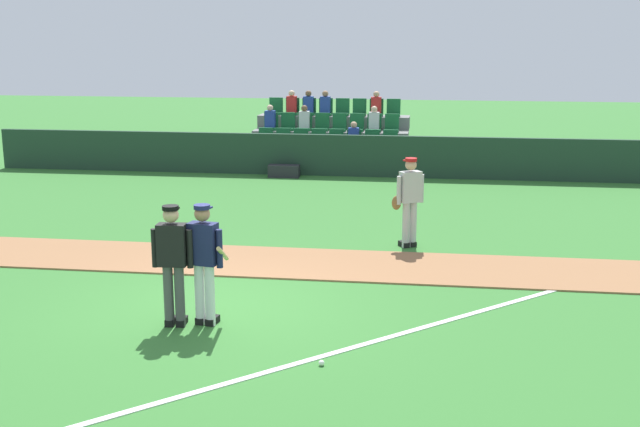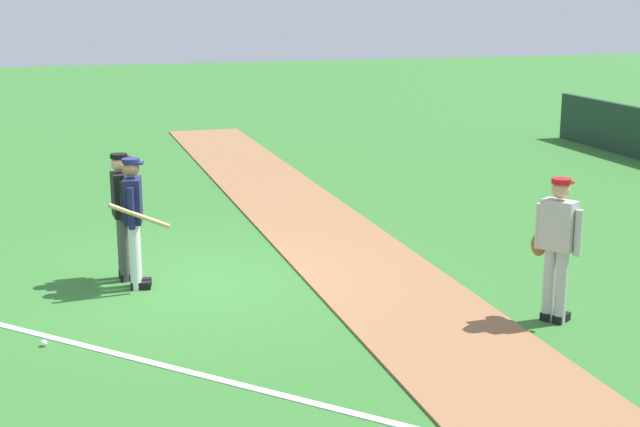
{
  "view_description": "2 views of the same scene",
  "coord_description": "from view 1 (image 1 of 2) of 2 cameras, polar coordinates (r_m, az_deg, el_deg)",
  "views": [
    {
      "loc": [
        3.16,
        -11.07,
        4.07
      ],
      "look_at": [
        1.34,
        1.82,
        1.12
      ],
      "focal_mm": 44.48,
      "sensor_mm": 36.0,
      "label": 1
    },
    {
      "loc": [
        12.03,
        -1.65,
        3.86
      ],
      "look_at": [
        0.71,
        1.7,
        1.02
      ],
      "focal_mm": 51.65,
      "sensor_mm": 36.0,
      "label": 2
    }
  ],
  "objects": [
    {
      "name": "dugout_fence",
      "position": [
        23.33,
        0.17,
        4.23
      ],
      "size": [
        20.0,
        0.16,
        1.21
      ],
      "primitive_type": "cube",
      "color": "#1E3828",
      "rests_on": "ground"
    },
    {
      "name": "umpire_home_plate",
      "position": [
        11.32,
        -10.53,
        -3.19
      ],
      "size": [
        0.59,
        0.32,
        1.76
      ],
      "color": "#4C4C4C",
      "rests_on": "ground"
    },
    {
      "name": "infield_dirt_path",
      "position": [
        14.57,
        -4.81,
        -3.44
      ],
      "size": [
        28.0,
        1.96,
        0.03
      ],
      "primitive_type": "cube",
      "color": "#936642",
      "rests_on": "ground"
    },
    {
      "name": "equipment_bag",
      "position": [
        23.13,
        -2.61,
        3.07
      ],
      "size": [
        0.9,
        0.36,
        0.36
      ],
      "primitive_type": "cube",
      "color": "#232328",
      "rests_on": "ground"
    },
    {
      "name": "stadium_bleachers",
      "position": [
        25.17,
        0.74,
        4.93
      ],
      "size": [
        5.0,
        2.95,
        2.3
      ],
      "color": "slate",
      "rests_on": "ground"
    },
    {
      "name": "foul_line_chalk",
      "position": [
        11.33,
        6.78,
        -8.34
      ],
      "size": [
        8.75,
        8.35,
        0.01
      ],
      "primitive_type": "cube",
      "rotation": [
        0.0,
        0.0,
        0.76
      ],
      "color": "white",
      "rests_on": "ground"
    },
    {
      "name": "runner_grey_jersey",
      "position": [
        15.41,
        6.44,
        1.05
      ],
      "size": [
        0.63,
        0.44,
        1.76
      ],
      "color": "#B2B2B2",
      "rests_on": "ground"
    },
    {
      "name": "ground_plane",
      "position": [
        12.21,
        -7.47,
        -6.81
      ],
      "size": [
        80.0,
        80.0,
        0.0
      ],
      "primitive_type": "plane",
      "color": "#33702D"
    },
    {
      "name": "baseball",
      "position": [
        10.12,
        0.11,
        -10.7
      ],
      "size": [
        0.07,
        0.07,
        0.07
      ],
      "primitive_type": "sphere",
      "color": "white",
      "rests_on": "ground"
    },
    {
      "name": "batter_navy_jersey",
      "position": [
        11.3,
        -8.33,
        -3.3
      ],
      "size": [
        0.63,
        0.8,
        1.76
      ],
      "color": "white",
      "rests_on": "ground"
    }
  ]
}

